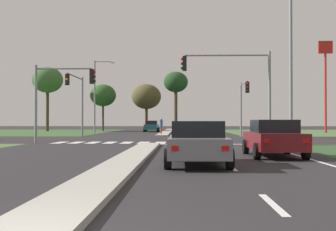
{
  "coord_description": "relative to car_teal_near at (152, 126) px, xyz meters",
  "views": [
    {
      "loc": [
        1.9,
        -4.32,
        1.45
      ],
      "look_at": [
        0.79,
        32.02,
        1.96
      ],
      "focal_mm": 45.84,
      "sensor_mm": 36.0,
      "label": 1
    }
  ],
  "objects": [
    {
      "name": "ground_plane",
      "position": [
        2.23,
        -25.72,
        -0.8
      ],
      "size": [
        200.0,
        200.0,
        0.0
      ],
      "primitive_type": "plane",
      "color": "#282628"
    },
    {
      "name": "median_island_near",
      "position": [
        2.23,
        -44.72,
        -0.73
      ],
      "size": [
        1.2,
        22.0,
        0.14
      ],
      "primitive_type": "cube",
      "color": "#ADA89E",
      "rests_on": "ground"
    },
    {
      "name": "median_island_far",
      "position": [
        2.23,
        -0.72,
        -0.73
      ],
      "size": [
        1.2,
        36.0,
        0.14
      ],
      "primitive_type": "cube",
      "color": "#ADA89E",
      "rests_on": "ground"
    },
    {
      "name": "lane_dash_near",
      "position": [
        5.73,
        -52.51,
        -0.8
      ],
      "size": [
        0.14,
        2.0,
        0.01
      ],
      "primitive_type": "cube",
      "color": "silver",
      "rests_on": "ground"
    },
    {
      "name": "lane_dash_second",
      "position": [
        5.73,
        -46.51,
        -0.8
      ],
      "size": [
        0.14,
        2.0,
        0.01
      ],
      "primitive_type": "cube",
      "color": "silver",
      "rests_on": "ground"
    },
    {
      "name": "lane_dash_third",
      "position": [
        5.73,
        -40.51,
        -0.8
      ],
      "size": [
        0.14,
        2.0,
        0.01
      ],
      "primitive_type": "cube",
      "color": "silver",
      "rests_on": "ground"
    },
    {
      "name": "lane_dash_fourth",
      "position": [
        5.73,
        -34.51,
        -0.8
      ],
      "size": [
        0.14,
        2.0,
        0.01
      ],
      "primitive_type": "cube",
      "color": "silver",
      "rests_on": "ground"
    },
    {
      "name": "lane_dash_fifth",
      "position": [
        5.73,
        -28.51,
        -0.8
      ],
      "size": [
        0.14,
        2.0,
        0.01
      ],
      "primitive_type": "cube",
      "color": "silver",
      "rests_on": "ground"
    },
    {
      "name": "edge_line_right",
      "position": [
        9.08,
        -43.72,
        -0.8
      ],
      "size": [
        0.14,
        24.0,
        0.01
      ],
      "primitive_type": "cube",
      "color": "silver",
      "rests_on": "ground"
    },
    {
      "name": "stop_bar_near",
      "position": [
        6.03,
        -32.72,
        -0.8
      ],
      "size": [
        6.4,
        0.5,
        0.01
      ],
      "primitive_type": "cube",
      "color": "silver",
      "rests_on": "ground"
    },
    {
      "name": "crosswalk_bar_near",
      "position": [
        -4.17,
        -30.92,
        -0.8
      ],
      "size": [
        0.7,
        2.8,
        0.01
      ],
      "primitive_type": "cube",
      "color": "silver",
      "rests_on": "ground"
    },
    {
      "name": "crosswalk_bar_second",
      "position": [
        -3.02,
        -30.92,
        -0.8
      ],
      "size": [
        0.7,
        2.8,
        0.01
      ],
      "primitive_type": "cube",
      "color": "silver",
      "rests_on": "ground"
    },
    {
      "name": "crosswalk_bar_third",
      "position": [
        -1.87,
        -30.92,
        -0.8
      ],
      "size": [
        0.7,
        2.8,
        0.01
      ],
      "primitive_type": "cube",
      "color": "silver",
      "rests_on": "ground"
    },
    {
      "name": "crosswalk_bar_fourth",
      "position": [
        -0.72,
        -30.92,
        -0.8
      ],
      "size": [
        0.7,
        2.8,
        0.01
      ],
      "primitive_type": "cube",
      "color": "silver",
      "rests_on": "ground"
    },
    {
      "name": "crosswalk_bar_fifth",
      "position": [
        0.43,
        -30.92,
        -0.8
      ],
      "size": [
        0.7,
        2.8,
        0.01
      ],
      "primitive_type": "cube",
      "color": "silver",
      "rests_on": "ground"
    },
    {
      "name": "crosswalk_bar_sixth",
      "position": [
        1.58,
        -30.92,
        -0.8
      ],
      "size": [
        0.7,
        2.8,
        0.01
      ],
      "primitive_type": "cube",
      "color": "silver",
      "rests_on": "ground"
    },
    {
      "name": "crosswalk_bar_seventh",
      "position": [
        2.73,
        -30.92,
        -0.8
      ],
      "size": [
        0.7,
        2.8,
        0.01
      ],
      "primitive_type": "cube",
      "color": "silver",
      "rests_on": "ground"
    },
    {
      "name": "car_teal_near",
      "position": [
        0.0,
        0.0,
        0.0
      ],
      "size": [
        2.03,
        4.63,
        1.57
      ],
      "rotation": [
        0.0,
        0.0,
        3.14
      ],
      "color": "#19565B",
      "rests_on": "ground"
    },
    {
      "name": "car_maroon_second",
      "position": [
        7.95,
        -42.2,
        -0.02
      ],
      "size": [
        2.06,
        4.54,
        1.52
      ],
      "color": "maroon",
      "rests_on": "ground"
    },
    {
      "name": "car_grey_fourth",
      "position": [
        4.67,
        -45.7,
        -0.05
      ],
      "size": [
        2.09,
        4.53,
        1.46
      ],
      "color": "slate",
      "rests_on": "ground"
    },
    {
      "name": "traffic_signal_near_left",
      "position": [
        -3.87,
        -32.32,
        2.73
      ],
      "size": [
        4.04,
        0.32,
        5.16
      ],
      "color": "gray",
      "rests_on": "ground"
    },
    {
      "name": "traffic_signal_far_right",
      "position": [
        9.83,
        -20.73,
        2.75
      ],
      "size": [
        0.32,
        4.33,
        5.16
      ],
      "color": "gray",
      "rests_on": "ground"
    },
    {
      "name": "traffic_signal_near_right",
      "position": [
        7.75,
        -32.32,
        3.37
      ],
      "size": [
        5.82,
        0.32,
        5.98
      ],
      "color": "gray",
      "rests_on": "ground"
    },
    {
      "name": "traffic_signal_far_left",
      "position": [
        -5.37,
        -21.24,
        3.21
      ],
      "size": [
        0.32,
        5.81,
        5.74
      ],
      "color": "gray",
      "rests_on": "ground"
    },
    {
      "name": "street_lamp_second",
      "position": [
        10.77,
        -33.76,
        5.18
      ],
      "size": [
        0.76,
        1.82,
        10.93
      ],
      "color": "gray",
      "rests_on": "ground"
    },
    {
      "name": "street_lamp_third",
      "position": [
        -6.11,
        -8.48,
        4.16
      ],
      "size": [
        2.51,
        0.32,
        8.81
      ],
      "color": "gray",
      "rests_on": "ground"
    },
    {
      "name": "pedestrian_at_median",
      "position": [
        2.01,
        -14.36,
        0.37
      ],
      "size": [
        0.34,
        0.34,
        1.71
      ],
      "rotation": [
        0.0,
        0.0,
        0.96
      ],
      "color": "maroon",
      "rests_on": "median_island_far"
    },
    {
      "name": "fastfood_pole_sign",
      "position": [
        22.7,
        -4.49,
        7.79
      ],
      "size": [
        1.8,
        0.4,
        11.81
      ],
      "color": "red",
      "rests_on": "ground"
    },
    {
      "name": "treeline_near",
      "position": [
        -15.83,
        3.36,
        6.81
      ],
      "size": [
        4.56,
        4.56,
        9.62
      ],
      "color": "#423323",
      "rests_on": "ground"
    },
    {
      "name": "treeline_second",
      "position": [
        -7.82,
        5.24,
        4.63
      ],
      "size": [
        3.96,
        3.96,
        7.14
      ],
      "color": "#423323",
      "rests_on": "ground"
    },
    {
      "name": "treeline_third",
      "position": [
        -1.38,
        7.97,
        4.58
      ],
      "size": [
        4.67,
        4.67,
        7.4
      ],
      "color": "#423323",
      "rests_on": "ground"
    },
    {
      "name": "treeline_fourth",
      "position": [
        3.37,
        2.91,
        6.32
      ],
      "size": [
        3.57,
        3.57,
        8.79
      ],
      "color": "#423323",
      "rests_on": "ground"
    }
  ]
}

